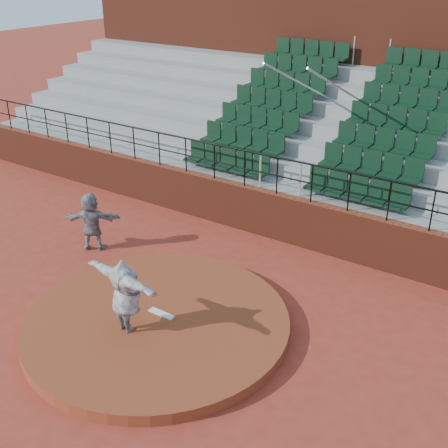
{
  "coord_description": "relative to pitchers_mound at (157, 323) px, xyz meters",
  "views": [
    {
      "loc": [
        6.5,
        -7.21,
        7.06
      ],
      "look_at": [
        0.0,
        2.5,
        1.4
      ],
      "focal_mm": 45.0,
      "sensor_mm": 36.0,
      "label": 1
    }
  ],
  "objects": [
    {
      "name": "pitchers_mound",
      "position": [
        0.0,
        0.0,
        0.0
      ],
      "size": [
        5.5,
        5.5,
        0.25
      ],
      "primitive_type": "cylinder",
      "color": "brown",
      "rests_on": "ground"
    },
    {
      "name": "boundary_wall",
      "position": [
        0.0,
        5.0,
        0.53
      ],
      "size": [
        24.0,
        0.3,
        1.3
      ],
      "primitive_type": "cube",
      "color": "maroon",
      "rests_on": "ground"
    },
    {
      "name": "seating_deck",
      "position": [
        0.0,
        8.65,
        1.31
      ],
      "size": [
        24.0,
        5.97,
        4.63
      ],
      "color": "gray",
      "rests_on": "ground"
    },
    {
      "name": "pitcher",
      "position": [
        -0.22,
        -0.61,
        0.92
      ],
      "size": [
        2.01,
        0.77,
        1.6
      ],
      "primitive_type": "imported",
      "rotation": [
        0.0,
        0.0,
        3.02
      ],
      "color": "black",
      "rests_on": "pitchers_mound"
    },
    {
      "name": "ground",
      "position": [
        0.0,
        0.0,
        -0.12
      ],
      "size": [
        90.0,
        90.0,
        0.0
      ],
      "primitive_type": "plane",
      "color": "#9C3323",
      "rests_on": "ground"
    },
    {
      "name": "fielder",
      "position": [
        -3.65,
        1.77,
        0.66
      ],
      "size": [
        1.48,
        1.17,
        1.57
      ],
      "primitive_type": "imported",
      "rotation": [
        0.0,
        0.0,
        3.71
      ],
      "color": "black",
      "rests_on": "ground"
    },
    {
      "name": "pitching_rubber",
      "position": [
        0.0,
        0.15,
        0.14
      ],
      "size": [
        0.6,
        0.15,
        0.03
      ],
      "primitive_type": "cube",
      "color": "white",
      "rests_on": "pitchers_mound"
    },
    {
      "name": "wall_railing",
      "position": [
        0.0,
        5.0,
        1.9
      ],
      "size": [
        24.04,
        0.05,
        1.03
      ],
      "color": "black",
      "rests_on": "boundary_wall"
    },
    {
      "name": "press_box_facade",
      "position": [
        0.0,
        12.6,
        3.43
      ],
      "size": [
        24.0,
        3.0,
        7.1
      ],
      "primitive_type": "cube",
      "color": "maroon",
      "rests_on": "ground"
    }
  ]
}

